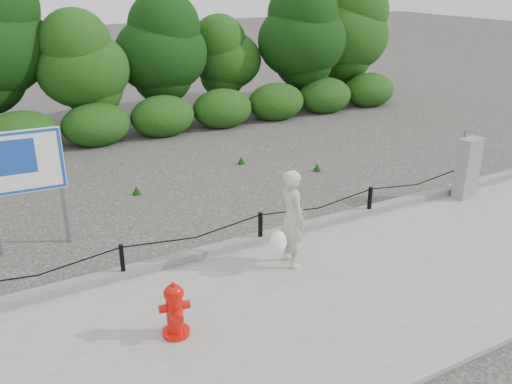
{
  "coord_description": "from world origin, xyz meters",
  "views": [
    {
      "loc": [
        -4.27,
        -7.56,
        4.64
      ],
      "look_at": [
        0.02,
        0.2,
        1.0
      ],
      "focal_mm": 38.0,
      "sensor_mm": 36.0,
      "label": 1
    }
  ],
  "objects_px": {
    "utility_cabinet": "(467,168)",
    "advertising_sign": "(22,168)",
    "fire_hydrant": "(175,311)",
    "pedestrian": "(291,220)"
  },
  "relations": [
    {
      "from": "fire_hydrant",
      "to": "pedestrian",
      "type": "relative_size",
      "value": 0.48
    },
    {
      "from": "pedestrian",
      "to": "utility_cabinet",
      "type": "xyz_separation_m",
      "value": [
        4.85,
        0.64,
        -0.15
      ]
    },
    {
      "from": "advertising_sign",
      "to": "fire_hydrant",
      "type": "bearing_deg",
      "value": -66.42
    },
    {
      "from": "utility_cabinet",
      "to": "advertising_sign",
      "type": "relative_size",
      "value": 0.66
    },
    {
      "from": "fire_hydrant",
      "to": "utility_cabinet",
      "type": "xyz_separation_m",
      "value": [
        7.21,
        1.51,
        0.28
      ]
    },
    {
      "from": "fire_hydrant",
      "to": "utility_cabinet",
      "type": "height_order",
      "value": "utility_cabinet"
    },
    {
      "from": "utility_cabinet",
      "to": "advertising_sign",
      "type": "height_order",
      "value": "advertising_sign"
    },
    {
      "from": "pedestrian",
      "to": "utility_cabinet",
      "type": "bearing_deg",
      "value": -79.3
    },
    {
      "from": "advertising_sign",
      "to": "pedestrian",
      "type": "bearing_deg",
      "value": -33.16
    },
    {
      "from": "fire_hydrant",
      "to": "pedestrian",
      "type": "distance_m",
      "value": 2.55
    }
  ]
}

